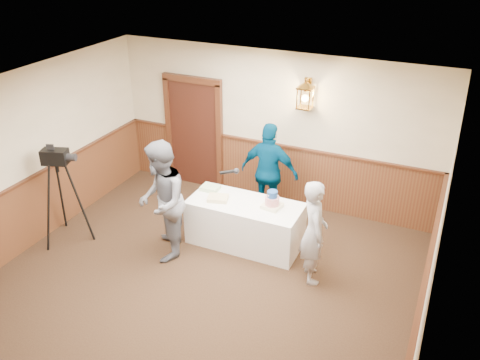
# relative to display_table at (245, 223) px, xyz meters

# --- Properties ---
(ground) EXTENTS (7.00, 7.00, 0.00)m
(ground) POSITION_rel_display_table_xyz_m (-0.16, -1.90, -0.38)
(ground) COLOR black
(ground) RESTS_ON ground
(room_shell) EXTENTS (6.02, 7.02, 2.81)m
(room_shell) POSITION_rel_display_table_xyz_m (-0.21, -1.45, 1.15)
(room_shell) COLOR #C0B290
(room_shell) RESTS_ON ground
(display_table) EXTENTS (1.80, 0.80, 0.75)m
(display_table) POSITION_rel_display_table_xyz_m (0.00, 0.00, 0.00)
(display_table) COLOR white
(display_table) RESTS_ON ground
(tiered_cake) EXTENTS (0.32, 0.32, 0.29)m
(tiered_cake) POSITION_rel_display_table_xyz_m (0.43, 0.04, 0.49)
(tiered_cake) COLOR beige
(tiered_cake) RESTS_ON display_table
(sheet_cake_yellow) EXTENTS (0.37, 0.32, 0.06)m
(sheet_cake_yellow) POSITION_rel_display_table_xyz_m (-0.43, -0.09, 0.41)
(sheet_cake_yellow) COLOR #EDCA8D
(sheet_cake_yellow) RESTS_ON display_table
(sheet_cake_green) EXTENTS (0.29, 0.23, 0.07)m
(sheet_cake_green) POSITION_rel_display_table_xyz_m (-0.70, 0.16, 0.41)
(sheet_cake_green) COLOR #A7C98D
(sheet_cake_green) RESTS_ON display_table
(interviewer) EXTENTS (1.64, 1.15, 1.90)m
(interviewer) POSITION_rel_display_table_xyz_m (-1.02, -0.80, 0.58)
(interviewer) COLOR slate
(interviewer) RESTS_ON ground
(baker) EXTENTS (0.61, 0.69, 1.59)m
(baker) POSITION_rel_display_table_xyz_m (1.25, -0.42, 0.42)
(baker) COLOR #A3A3A8
(baker) RESTS_ON ground
(assistant_p) EXTENTS (1.03, 0.44, 1.75)m
(assistant_p) POSITION_rel_display_table_xyz_m (0.03, 0.94, 0.50)
(assistant_p) COLOR #003253
(assistant_p) RESTS_ON ground
(tv_camera_rig) EXTENTS (0.63, 0.59, 1.61)m
(tv_camera_rig) POSITION_rel_display_table_xyz_m (-2.71, -1.08, 0.35)
(tv_camera_rig) COLOR black
(tv_camera_rig) RESTS_ON ground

